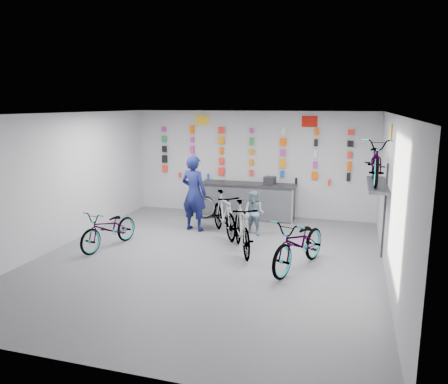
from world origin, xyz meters
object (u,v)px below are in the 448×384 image
(bike_service, at_px, (224,214))
(counter, at_px, (248,201))
(bike_left, at_px, (109,228))
(bike_right, at_px, (300,243))
(bike_center, at_px, (242,228))
(clerk, at_px, (194,193))
(customer, at_px, (254,213))

(bike_service, bearing_deg, counter, 51.89)
(counter, bearing_deg, bike_left, -124.78)
(bike_left, relative_size, bike_right, 0.85)
(bike_left, relative_size, bike_center, 0.93)
(bike_left, height_order, clerk, clerk)
(customer, bearing_deg, bike_service, -148.51)
(bike_right, bearing_deg, clerk, 166.23)
(bike_left, bearing_deg, clerk, 66.63)
(bike_left, distance_m, bike_center, 2.99)
(bike_center, xyz_separation_m, clerk, (-1.59, 1.32, 0.42))
(bike_center, distance_m, bike_right, 1.47)
(bike_service, xyz_separation_m, customer, (0.70, 0.22, 0.02))
(bike_center, relative_size, bike_right, 0.92)
(bike_left, bearing_deg, counter, 67.61)
(counter, xyz_separation_m, bike_center, (0.56, -2.88, 0.06))
(bike_center, bearing_deg, bike_left, 166.81)
(bike_left, distance_m, bike_service, 2.74)
(bike_right, relative_size, bike_service, 1.10)
(bike_left, height_order, bike_center, bike_center)
(bike_center, relative_size, clerk, 0.95)
(bike_right, bearing_deg, customer, 144.96)
(bike_right, xyz_separation_m, clerk, (-2.92, 1.96, 0.44))
(counter, bearing_deg, bike_center, -79.01)
(bike_right, height_order, clerk, clerk)
(bike_left, xyz_separation_m, bike_center, (2.94, 0.55, 0.10))
(bike_left, xyz_separation_m, bike_service, (2.21, 1.62, 0.10))
(bike_right, distance_m, clerk, 3.54)
(bike_right, height_order, bike_service, bike_service)
(bike_center, xyz_separation_m, bike_right, (1.32, -0.64, -0.03))
(counter, distance_m, bike_service, 1.81)
(clerk, bearing_deg, counter, -110.42)
(bike_center, relative_size, bike_service, 1.01)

